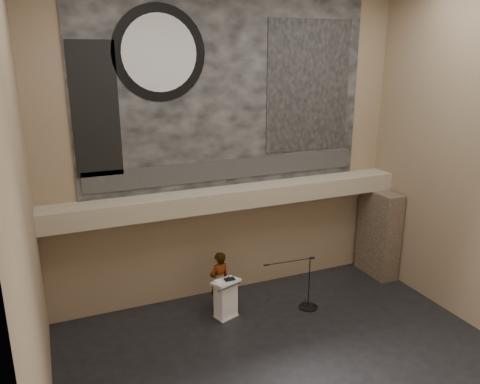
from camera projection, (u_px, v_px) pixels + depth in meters
name	position (u px, v px, depth m)	size (l,w,h in m)	color
floor	(296.00, 368.00, 10.35)	(10.00, 10.00, 0.00)	black
wall_back	(229.00, 147.00, 12.68)	(10.00, 0.02, 8.50)	#8B7258
wall_front	(473.00, 265.00, 5.61)	(10.00, 0.02, 8.50)	#8B7258
wall_left	(24.00, 217.00, 7.28)	(0.02, 8.00, 8.50)	#8B7258
soffit	(234.00, 197.00, 12.70)	(10.00, 0.80, 0.50)	gray
sprinkler_left	(178.00, 215.00, 12.13)	(0.04, 0.04, 0.06)	#B2893D
sprinkler_right	(296.00, 199.00, 13.44)	(0.04, 0.04, 0.06)	#B2893D
banner	(229.00, 93.00, 12.24)	(8.00, 0.05, 5.00)	black
banner_text_strip	(230.00, 169.00, 12.79)	(7.76, 0.02, 0.55)	#2B2B2B
banner_clock_rim	(159.00, 53.00, 11.25)	(2.30, 2.30, 0.02)	black
banner_clock_face	(160.00, 53.00, 11.23)	(1.84, 1.84, 0.02)	silver
banner_building_print	(309.00, 87.00, 13.07)	(2.60, 0.02, 3.60)	black
banner_brick_print	(95.00, 111.00, 11.02)	(1.10, 0.02, 3.20)	black
stone_pier	(379.00, 233.00, 14.49)	(0.60, 1.40, 2.70)	#45372A
lectern	(226.00, 299.00, 12.15)	(0.79, 0.66, 1.13)	silver
binder	(230.00, 279.00, 12.01)	(0.27, 0.21, 0.04)	black
papers	(219.00, 281.00, 11.94)	(0.19, 0.26, 0.01)	white
speaker_person	(219.00, 281.00, 12.50)	(0.61, 0.40, 1.68)	beige
mic_stand	(307.00, 300.00, 12.75)	(1.59, 0.52, 1.51)	black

